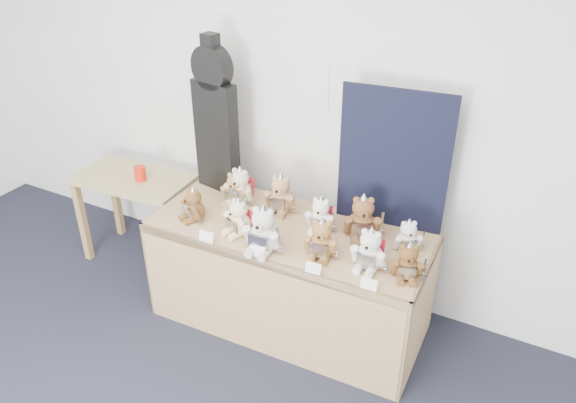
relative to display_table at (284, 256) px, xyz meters
The scene contains 22 objects.
room_shell 1.08m from the display_table, 100.02° to the left, with size 6.00×6.00×6.00m.
display_table is the anchor object (origin of this frame).
side_table 1.37m from the display_table, behind, with size 0.88×0.53×0.70m.
guitar_case 1.01m from the display_table, 154.75° to the left, with size 0.33×0.15×1.06m.
navy_board 0.88m from the display_table, 39.09° to the left, with size 0.65×0.02×0.87m, color black.
red_cup 1.29m from the display_table, behind, with size 0.08×0.08×0.11m, color red.
teddy_front_far_left 0.65m from the display_table, 169.89° to the right, with size 0.19×0.19×0.24m.
teddy_front_left 0.38m from the display_table, 156.33° to the right, with size 0.21×0.20×0.26m.
teddy_front_centre 0.34m from the display_table, 99.53° to the right, with size 0.26×0.21×0.31m.
teddy_front_right 0.40m from the display_table, 18.44° to the right, with size 0.22×0.19×0.27m.
teddy_front_far_right 0.63m from the display_table, ahead, with size 0.22×0.18×0.27m.
teddy_front_end 0.82m from the display_table, ahead, with size 0.20×0.18×0.24m.
teddy_back_left 0.56m from the display_table, 154.26° to the left, with size 0.22×0.19×0.28m.
teddy_back_centre_left 0.39m from the display_table, 123.29° to the left, with size 0.24×0.20×0.28m.
teddy_back_centre_right 0.34m from the display_table, 43.17° to the left, with size 0.21×0.18×0.25m.
teddy_back_right 0.54m from the display_table, 25.56° to the left, with size 0.25×0.24×0.31m.
teddy_back_end 0.77m from the display_table, 15.05° to the left, with size 0.18×0.18×0.22m.
teddy_back_far_left 0.57m from the display_table, 158.08° to the left, with size 0.20×0.17×0.24m.
entry_card_a 0.50m from the display_table, 142.10° to the right, with size 0.10×0.00×0.07m, color white.
entry_card_b 0.34m from the display_table, 95.70° to the right, with size 0.10×0.00×0.07m, color white.
entry_card_c 0.46m from the display_table, 39.51° to the right, with size 0.09×0.00×0.06m, color white.
entry_card_d 0.71m from the display_table, 21.77° to the right, with size 0.09×0.00×0.06m, color white.
Camera 1 is at (1.55, -0.58, 2.59)m, focal length 35.00 mm.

